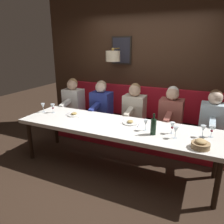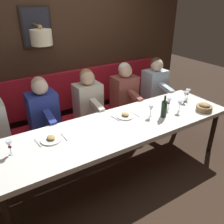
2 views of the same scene
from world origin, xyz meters
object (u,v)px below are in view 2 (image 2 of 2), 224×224
object	(u,v)px
wine_glass_2	(180,104)
wine_glass_3	(185,95)
diner_nearest	(155,81)
wine_bottle	(164,109)
wine_glass_6	(188,92)
wine_glass_5	(169,101)
diner_near	(125,88)
wine_glass_1	(9,145)
bread_bowl	(204,107)
wine_glass_4	(151,108)
diner_middle	(88,96)
dining_table	(120,129)
diner_far	(42,107)

from	to	relation	value
wine_glass_2	wine_glass_3	bearing A→B (deg)	-59.30
diner_nearest	wine_bottle	xyz separation A→B (m)	(-1.01, 0.74, 0.04)
wine_bottle	wine_glass_6	bearing A→B (deg)	-71.71
wine_glass_5	diner_near	bearing A→B (deg)	10.47
wine_glass_1	bread_bowl	world-z (taller)	wine_glass_1
wine_glass_2	wine_glass_1	bearing A→B (deg)	84.49
wine_bottle	diner_near	bearing A→B (deg)	-3.97
wine_glass_1	wine_glass_6	distance (m)	2.62
wine_glass_4	wine_glass_5	xyz separation A→B (m)	(0.04, -0.37, -0.00)
diner_middle	bread_bowl	xyz separation A→B (m)	(-1.17, -1.23, -0.03)
diner_nearest	wine_glass_3	xyz separation A→B (m)	(-0.81, 0.12, 0.04)
wine_glass_5	bread_bowl	world-z (taller)	wine_glass_5
wine_glass_2	dining_table	bearing A→B (deg)	82.22
diner_near	wine_glass_1	size ratio (longest dim) A/B	4.82
dining_table	diner_middle	bearing A→B (deg)	0.42
diner_near	diner_far	xyz separation A→B (m)	(0.00, 1.39, 0.00)
diner_middle	wine_bottle	size ratio (longest dim) A/B	2.64
diner_middle	wine_glass_1	bearing A→B (deg)	121.95
wine_glass_5	diner_nearest	bearing A→B (deg)	-30.69
wine_glass_1	dining_table	bearing A→B (deg)	-93.90
wine_glass_1	wine_glass_4	xyz separation A→B (m)	(-0.11, -1.75, 0.00)
wine_glass_2	wine_glass_4	bearing A→B (deg)	77.22
diner_near	wine_glass_2	bearing A→B (deg)	-167.31
dining_table	wine_glass_4	distance (m)	0.50
diner_far	wine_glass_1	size ratio (longest dim) A/B	4.82
bread_bowl	diner_near	bearing A→B (deg)	25.01
diner_nearest	wine_glass_4	xyz separation A→B (m)	(-0.91, 0.88, 0.04)
dining_table	bread_bowl	size ratio (longest dim) A/B	14.23
diner_nearest	diner_near	xyz separation A→B (m)	(0.00, 0.67, 0.00)
bread_bowl	wine_glass_4	bearing A→B (deg)	70.65
diner_near	wine_bottle	world-z (taller)	diner_near
wine_glass_2	wine_glass_6	world-z (taller)	same
wine_glass_2	wine_glass_6	bearing A→B (deg)	-60.96
wine_glass_1	diner_far	bearing A→B (deg)	-35.72
diner_near	wine_glass_4	distance (m)	0.93
diner_nearest	wine_glass_2	world-z (taller)	diner_nearest
diner_near	diner_middle	bearing A→B (deg)	90.00
diner_middle	bread_bowl	bearing A→B (deg)	-133.58
wine_glass_3	wine_glass_6	xyz separation A→B (m)	(0.05, -0.11, -0.00)
wine_bottle	bread_bowl	world-z (taller)	wine_bottle
diner_far	wine_glass_1	xyz separation A→B (m)	(-0.79, 0.57, 0.04)
diner_middle	wine_glass_6	size ratio (longest dim) A/B	4.82
wine_glass_3	wine_glass_4	world-z (taller)	same
diner_far	wine_glass_4	world-z (taller)	diner_far
wine_glass_3	wine_glass_2	bearing A→B (deg)	120.70
bread_bowl	diner_far	bearing A→B (deg)	58.79
wine_glass_3	diner_far	bearing A→B (deg)	67.29
wine_bottle	wine_glass_1	bearing A→B (deg)	83.61
wine_glass_2	wine_glass_4	size ratio (longest dim) A/B	1.00
diner_middle	bread_bowl	size ratio (longest dim) A/B	3.60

